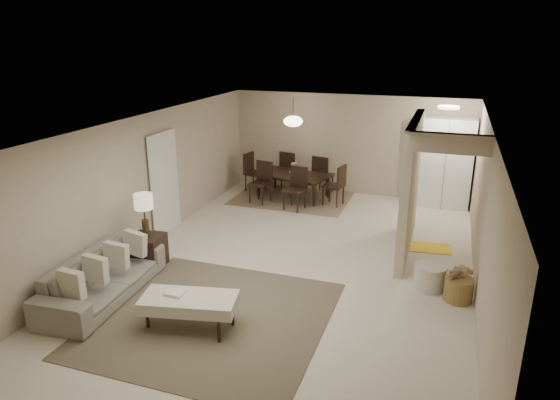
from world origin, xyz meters
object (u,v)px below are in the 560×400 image
at_px(side_table, 148,251).
at_px(wicker_basket, 458,290).
at_px(sofa, 103,278).
at_px(round_pouf, 430,277).
at_px(ottoman_bench, 189,303).
at_px(pantry_cabinet, 445,163).
at_px(dining_table, 293,186).

distance_m(side_table, wicker_basket, 5.18).
distance_m(sofa, wicker_basket, 5.47).
bearing_deg(round_pouf, ottoman_bench, -144.11).
relative_size(side_table, round_pouf, 1.13).
bearing_deg(side_table, ottoman_bench, -41.91).
xyz_separation_m(side_table, round_pouf, (4.71, 0.79, -0.09)).
relative_size(pantry_cabinet, wicker_basket, 4.87).
height_order(pantry_cabinet, sofa, pantry_cabinet).
xyz_separation_m(pantry_cabinet, wicker_basket, (0.40, -4.57, -0.87)).
bearing_deg(side_table, wicker_basket, 5.95).
bearing_deg(sofa, ottoman_bench, -103.95).
height_order(sofa, ottoman_bench, sofa).
bearing_deg(round_pouf, dining_table, 133.00).
xyz_separation_m(sofa, side_table, (0.05, 1.15, -0.05)).
bearing_deg(dining_table, wicker_basket, -33.43).
xyz_separation_m(pantry_cabinet, round_pouf, (-0.04, -4.32, -0.85)).
distance_m(pantry_cabinet, wicker_basket, 4.67).
bearing_deg(round_pouf, side_table, -170.49).
height_order(ottoman_bench, wicker_basket, ottoman_bench).
relative_size(pantry_cabinet, round_pouf, 4.08).
xyz_separation_m(sofa, round_pouf, (4.76, 1.94, -0.14)).
bearing_deg(wicker_basket, pantry_cabinet, 95.00).
bearing_deg(ottoman_bench, dining_table, 81.96).
bearing_deg(side_table, sofa, -92.49).
bearing_deg(pantry_cabinet, side_table, -132.93).
height_order(ottoman_bench, side_table, side_table).
bearing_deg(round_pouf, pantry_cabinet, 89.50).
bearing_deg(pantry_cabinet, wicker_basket, -85.00).
xyz_separation_m(round_pouf, wicker_basket, (0.44, -0.25, -0.02)).
bearing_deg(wicker_basket, round_pouf, 150.01).
height_order(sofa, round_pouf, sofa).
xyz_separation_m(wicker_basket, dining_table, (-3.94, 4.01, 0.12)).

